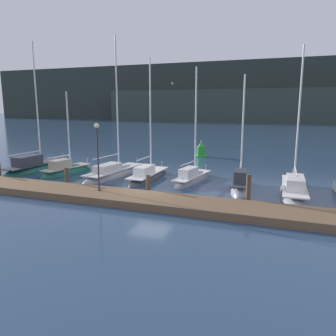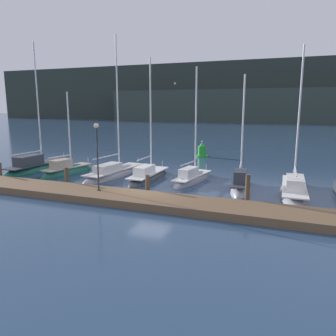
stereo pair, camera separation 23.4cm
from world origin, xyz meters
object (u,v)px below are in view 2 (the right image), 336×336
sailboat_berth_5 (192,180)px  sailboat_berth_1 (37,169)px  dock_lamppost (97,146)px  sailboat_berth_3 (115,174)px  sailboat_berth_6 (240,187)px  channel_buoy (202,151)px  sailboat_berth_2 (67,173)px  sailboat_berth_7 (294,192)px  sailboat_berth_4 (148,177)px

sailboat_berth_5 → sailboat_berth_1: bearing=-176.7°
sailboat_berth_1 → dock_lamppost: sailboat_berth_1 is taller
sailboat_berth_3 → dock_lamppost: bearing=-68.7°
sailboat_berth_1 → sailboat_berth_6: (18.51, -0.41, -0.00)m
channel_buoy → sailboat_berth_1: bearing=-131.7°
sailboat_berth_5 → channel_buoy: sailboat_berth_5 is taller
sailboat_berth_2 → dock_lamppost: sailboat_berth_2 is taller
sailboat_berth_6 → sailboat_berth_7: size_ratio=0.84×
channel_buoy → dock_lamppost: 19.30m
sailboat_berth_4 → sailboat_berth_7: bearing=-4.1°
sailboat_berth_5 → sailboat_berth_6: size_ratio=1.08×
channel_buoy → sailboat_berth_3: bearing=-108.0°
sailboat_berth_2 → dock_lamppost: (6.60, -5.26, 3.20)m
sailboat_berth_6 → sailboat_berth_4: bearing=174.1°
channel_buoy → sailboat_berth_4: bearing=-94.1°
sailboat_berth_5 → dock_lamppost: (-4.38, -6.42, 3.19)m
sailboat_berth_6 → sailboat_berth_7: bearing=-0.2°
sailboat_berth_4 → sailboat_berth_6: sailboat_berth_4 is taller
sailboat_berth_4 → channel_buoy: size_ratio=5.44×
dock_lamppost → sailboat_berth_2: bearing=141.4°
sailboat_berth_6 → sailboat_berth_3: bearing=174.6°
sailboat_berth_3 → sailboat_berth_4: (3.24, -0.24, 0.03)m
sailboat_berth_5 → sailboat_berth_7: bearing=-9.6°
sailboat_berth_1 → sailboat_berth_5: 14.63m
dock_lamppost → sailboat_berth_7: bearing=23.5°
sailboat_berth_7 → sailboat_berth_3: bearing=175.9°
sailboat_berth_3 → dock_lamppost: sailboat_berth_3 is taller
sailboat_berth_3 → sailboat_berth_6: 10.75m
sailboat_berth_2 → sailboat_berth_7: bearing=-0.3°
sailboat_berth_7 → sailboat_berth_1: bearing=178.9°
sailboat_berth_1 → sailboat_berth_7: bearing=-1.1°
sailboat_berth_7 → channel_buoy: (-10.08, 13.89, 0.53)m
sailboat_berth_3 → sailboat_berth_6: size_ratio=1.41×
sailboat_berth_4 → sailboat_berth_6: 7.50m
sailboat_berth_2 → sailboat_berth_4: bearing=5.2°
sailboat_berth_3 → sailboat_berth_5: (6.79, 0.24, 0.02)m
sailboat_berth_1 → sailboat_berth_6: bearing=-1.3°
sailboat_berth_2 → channel_buoy: bearing=58.7°
sailboat_berth_1 → sailboat_berth_2: (3.63, -0.31, -0.05)m
channel_buoy → sailboat_berth_2: bearing=-121.3°
sailboat_berth_3 → dock_lamppost: size_ratio=2.82×
sailboat_berth_2 → sailboat_berth_5: size_ratio=0.83×
sailboat_berth_6 → sailboat_berth_7: sailboat_berth_7 is taller
sailboat_berth_6 → sailboat_berth_5: bearing=162.2°
sailboat_berth_4 → channel_buoy: 13.14m
sailboat_berth_1 → sailboat_berth_3: (7.81, 0.61, -0.05)m
sailboat_berth_3 → channel_buoy: (4.18, 12.86, 0.56)m
channel_buoy → dock_lamppost: (-1.77, -19.04, 2.64)m
sailboat_berth_3 → sailboat_berth_4: sailboat_berth_3 is taller
sailboat_berth_3 → sailboat_berth_4: size_ratio=1.21×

